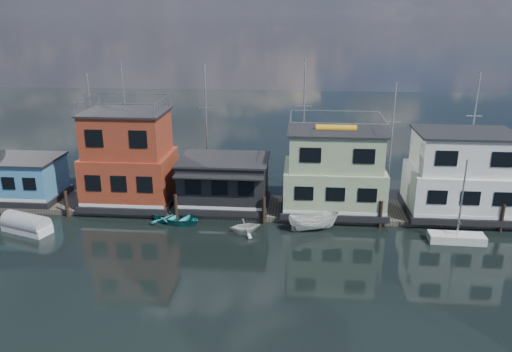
# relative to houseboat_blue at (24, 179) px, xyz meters

# --- Properties ---
(ground) EXTENTS (160.00, 160.00, 0.00)m
(ground) POSITION_rel_houseboat_blue_xyz_m (18.00, -12.00, -2.21)
(ground) COLOR black
(ground) RESTS_ON ground
(dock) EXTENTS (48.00, 5.00, 0.40)m
(dock) POSITION_rel_houseboat_blue_xyz_m (18.00, 0.00, -2.01)
(dock) COLOR #595147
(dock) RESTS_ON ground
(houseboat_blue) EXTENTS (6.40, 4.90, 3.66)m
(houseboat_blue) POSITION_rel_houseboat_blue_xyz_m (0.00, 0.00, 0.00)
(houseboat_blue) COLOR black
(houseboat_blue) RESTS_ON dock
(houseboat_red) EXTENTS (7.40, 5.90, 11.86)m
(houseboat_red) POSITION_rel_houseboat_blue_xyz_m (9.50, 0.00, 1.90)
(houseboat_red) COLOR black
(houseboat_red) RESTS_ON dock
(houseboat_dark) EXTENTS (7.40, 6.10, 4.06)m
(houseboat_dark) POSITION_rel_houseboat_blue_xyz_m (17.50, -0.02, 0.21)
(houseboat_dark) COLOR black
(houseboat_dark) RESTS_ON dock
(houseboat_green) EXTENTS (8.40, 5.90, 7.03)m
(houseboat_green) POSITION_rel_houseboat_blue_xyz_m (26.50, 0.00, 1.34)
(houseboat_green) COLOR black
(houseboat_green) RESTS_ON dock
(houseboat_white) EXTENTS (8.40, 5.90, 6.66)m
(houseboat_white) POSITION_rel_houseboat_blue_xyz_m (36.50, 0.00, 1.33)
(houseboat_white) COLOR black
(houseboat_white) RESTS_ON dock
(pilings) EXTENTS (42.28, 0.28, 2.20)m
(pilings) POSITION_rel_houseboat_blue_xyz_m (17.67, -2.80, -1.11)
(pilings) COLOR #2D2116
(pilings) RESTS_ON ground
(background_masts) EXTENTS (36.40, 0.16, 12.00)m
(background_masts) POSITION_rel_houseboat_blue_xyz_m (22.76, 6.00, 3.35)
(background_masts) COLOR silver
(background_masts) RESTS_ON ground
(day_sailer) EXTENTS (3.96, 1.41, 6.19)m
(day_sailer) POSITION_rel_houseboat_blue_xyz_m (35.16, -4.94, -1.82)
(day_sailer) COLOR silver
(day_sailer) RESTS_ON ground
(dinghy_white) EXTENTS (2.98, 2.79, 1.26)m
(dinghy_white) POSITION_rel_houseboat_blue_xyz_m (19.73, -4.89, -1.57)
(dinghy_white) COLOR silver
(dinghy_white) RESTS_ON ground
(motorboat) EXTENTS (4.09, 2.16, 1.50)m
(motorboat) POSITION_rel_houseboat_blue_xyz_m (24.86, -3.84, -1.45)
(motorboat) COLOR white
(motorboat) RESTS_ON ground
(dinghy_teal) EXTENTS (5.08, 4.44, 0.88)m
(dinghy_teal) POSITION_rel_houseboat_blue_xyz_m (14.10, -3.15, -1.77)
(dinghy_teal) COLOR teal
(dinghy_teal) RESTS_ON ground
(tarp_runabout) EXTENTS (4.14, 2.69, 1.57)m
(tarp_runabout) POSITION_rel_houseboat_blue_xyz_m (3.21, -5.88, -1.62)
(tarp_runabout) COLOR white
(tarp_runabout) RESTS_ON ground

